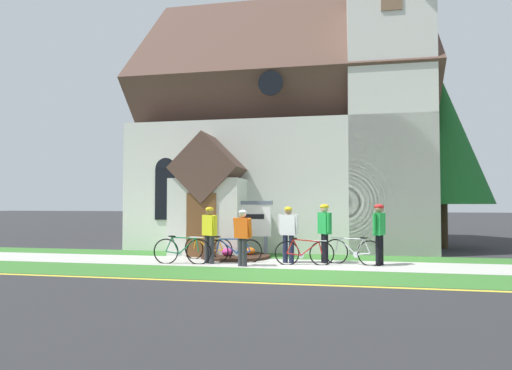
# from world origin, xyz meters

# --- Properties ---
(ground) EXTENTS (140.00, 140.00, 0.00)m
(ground) POSITION_xyz_m (0.00, 4.00, 0.00)
(ground) COLOR #2B2B2D
(sidewalk_slab) EXTENTS (32.00, 2.06, 0.01)m
(sidewalk_slab) POSITION_xyz_m (-1.04, 1.28, 0.01)
(sidewalk_slab) COLOR #B7B5AD
(sidewalk_slab) RESTS_ON ground
(grass_verge) EXTENTS (32.00, 2.04, 0.01)m
(grass_verge) POSITION_xyz_m (-1.04, -0.77, 0.00)
(grass_verge) COLOR #38722D
(grass_verge) RESTS_ON ground
(church_lawn) EXTENTS (24.00, 1.58, 0.01)m
(church_lawn) POSITION_xyz_m (-1.04, 3.10, 0.00)
(church_lawn) COLOR #38722D
(church_lawn) RESTS_ON ground
(curb_paint_stripe) EXTENTS (28.00, 0.16, 0.01)m
(curb_paint_stripe) POSITION_xyz_m (-1.04, -1.94, 0.00)
(curb_paint_stripe) COLOR yellow
(curb_paint_stripe) RESTS_ON ground
(church_building) EXTENTS (11.83, 11.03, 12.79)m
(church_building) POSITION_xyz_m (-0.66, 8.13, 4.70)
(church_building) COLOR silver
(church_building) RESTS_ON ground
(church_sign) EXTENTS (2.30, 0.25, 1.84)m
(church_sign) POSITION_xyz_m (-1.95, 2.85, 1.21)
(church_sign) COLOR slate
(church_sign) RESTS_ON ground
(flower_bed) EXTENTS (2.24, 2.24, 0.34)m
(flower_bed) POSITION_xyz_m (-1.96, 2.38, 0.08)
(flower_bed) COLOR #382319
(flower_bed) RESTS_ON ground
(bicycle_red) EXTENTS (1.69, 0.24, 0.81)m
(bicycle_red) POSITION_xyz_m (0.37, 1.08, 0.37)
(bicycle_red) COLOR black
(bicycle_red) RESTS_ON ground
(bicycle_yellow) EXTENTS (1.73, 0.15, 0.85)m
(bicycle_yellow) POSITION_xyz_m (-3.13, 0.66, 0.39)
(bicycle_yellow) COLOR black
(bicycle_yellow) RESTS_ON ground
(bicycle_blue) EXTENTS (1.65, 0.51, 0.78)m
(bicycle_blue) POSITION_xyz_m (-1.72, 1.19, 0.37)
(bicycle_blue) COLOR black
(bicycle_blue) RESTS_ON ground
(bicycle_black) EXTENTS (1.71, 0.49, 0.78)m
(bicycle_black) POSITION_xyz_m (-2.67, 1.72, 0.36)
(bicycle_black) COLOR black
(bicycle_black) RESTS_ON ground
(bicycle_orange) EXTENTS (1.68, 0.54, 0.83)m
(bicycle_orange) POSITION_xyz_m (1.74, 1.44, 0.38)
(bicycle_orange) COLOR black
(bicycle_orange) RESTS_ON ground
(cyclist_in_blue_jersey) EXTENTS (0.52, 0.59, 1.66)m
(cyclist_in_blue_jersey) POSITION_xyz_m (-2.38, 0.91, 0.97)
(cyclist_in_blue_jersey) COLOR #2D2D33
(cyclist_in_blue_jersey) RESTS_ON ground
(cyclist_in_red_jersey) EXTENTS (0.62, 0.37, 1.67)m
(cyclist_in_red_jersey) POSITION_xyz_m (-0.12, 1.44, 0.98)
(cyclist_in_red_jersey) COLOR #191E38
(cyclist_in_red_jersey) RESTS_ON ground
(cyclist_in_yellow_jersey) EXTENTS (0.57, 0.47, 1.59)m
(cyclist_in_yellow_jersey) POSITION_xyz_m (-1.30, 0.51, 0.92)
(cyclist_in_yellow_jersey) COLOR #2D2D33
(cyclist_in_yellow_jersey) RESTS_ON ground
(cyclist_in_green_jersey) EXTENTS (0.43, 0.68, 1.74)m
(cyclist_in_green_jersey) POSITION_xyz_m (0.93, 1.62, 1.03)
(cyclist_in_green_jersey) COLOR black
(cyclist_in_green_jersey) RESTS_ON ground
(cyclist_in_white_jersey) EXTENTS (0.39, 0.65, 1.75)m
(cyclist_in_white_jersey) POSITION_xyz_m (2.48, 1.45, 1.03)
(cyclist_in_white_jersey) COLOR black
(cyclist_in_white_jersey) RESTS_ON ground
(roadside_conifer) EXTENTS (3.68, 3.68, 6.66)m
(roadside_conifer) POSITION_xyz_m (5.32, 6.86, 4.19)
(roadside_conifer) COLOR #3D2D1E
(roadside_conifer) RESTS_ON ground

